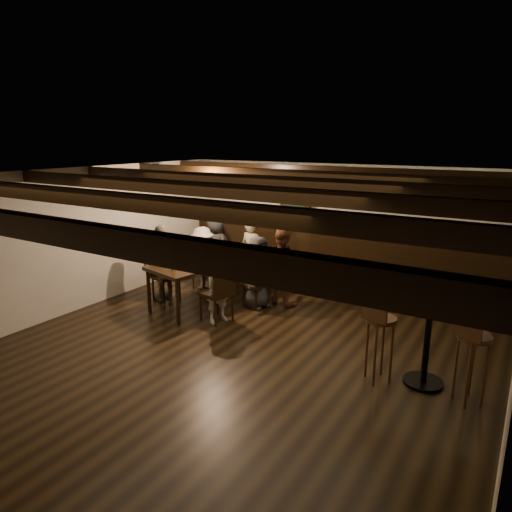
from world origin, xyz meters
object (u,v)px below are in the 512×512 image
Objects in this scene: chair_right_far at (217,303)px; person_bench_left at (215,248)px; person_left_far at (163,263)px; person_bench_right at (282,266)px; chair_left_far at (166,285)px; bar_stool_left at (379,348)px; person_right_near at (258,272)px; bar_stool_right at (470,367)px; dining_table at (209,264)px; person_right_far at (218,284)px; chair_left_near at (204,275)px; person_left_near at (203,258)px; high_top_table at (429,326)px; chair_right_near at (257,292)px; person_bench_centre at (252,254)px.

person_bench_left is (-1.28, 1.68, 0.40)m from chair_right_far.
person_left_far reaches higher than chair_right_far.
chair_left_far is at bearing 39.82° from person_bench_right.
person_bench_left is 4.58m from bar_stool_left.
person_right_near reaches higher than bar_stool_right.
dining_table is 1.97× the size of bar_stool_left.
person_bench_right is 1.36m from person_right_far.
person_left_near is (-0.03, 0.01, 0.34)m from chair_left_near.
bar_stool_right is at bearing -17.41° from high_top_table.
person_bench_left is (-0.68, 1.08, -0.03)m from dining_table.
person_left_near is 0.96× the size of person_right_far.
chair_right_near is 3.79m from bar_stool_right.
person_right_near is (0.83, 0.27, -0.09)m from dining_table.
chair_right_near is 0.70× the size of person_left_near.
person_bench_right is 2.13m from person_left_far.
chair_left_near is 0.72× the size of person_left_near.
high_top_table is at bearing 163.79° from person_bench_right.
person_left_far is 1.20× the size of bar_stool_left.
chair_left_near is 0.34m from person_left_near.
chair_left_near is 4.30m from bar_stool_left.
chair_left_far is 0.80× the size of bar_stool_right.
chair_right_near is at bearing 165.02° from bar_stool_left.
chair_right_far is 3.78m from bar_stool_right.
person_right_near is at bearing -90.00° from chair_right_near.
person_left_near reaches higher than chair_right_far.
person_left_far is at bearing -177.93° from bar_stool_left.
person_bench_centre is 1.11× the size of person_right_near.
person_bench_right reaches higher than chair_left_near.
person_bench_right is (1.88, 0.96, 0.40)m from chair_left_far.
person_bench_left is 1.71m from person_right_near.
dining_table is at bearing 59.04° from person_right_far.
person_left_far is (-0.03, 0.01, 0.41)m from chair_left_far.
person_bench_right is at bearing -6.34° from person_right_far.
person_bench_left is 5.46m from bar_stool_right.
chair_left_near is at bearing 90.00° from chair_right_near.
person_left_far is 1.09× the size of person_right_near.
person_bench_right is 1.21× the size of high_top_table.
person_left_near is at bearing -178.05° from chair_left_far.
chair_right_near is 0.65m from person_bench_right.
chair_right_far is at bearing -179.83° from chair_right_near.
person_bench_left reaches higher than person_right_far.
person_right_near is 2.87m from bar_stool_left.
dining_table is at bearing 122.03° from chair_left_far.
bar_stool_right is (3.56, -1.30, 0.17)m from chair_right_near.
person_bench_left is 0.91m from person_bench_centre.
dining_table is 1.63× the size of person_bench_left.
bar_stool_right is (0.50, -0.16, -0.32)m from high_top_table.
person_right_far reaches higher than chair_left_far.
chair_right_near reaches higher than dining_table.
high_top_table is at bearing 84.68° from person_left_near.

